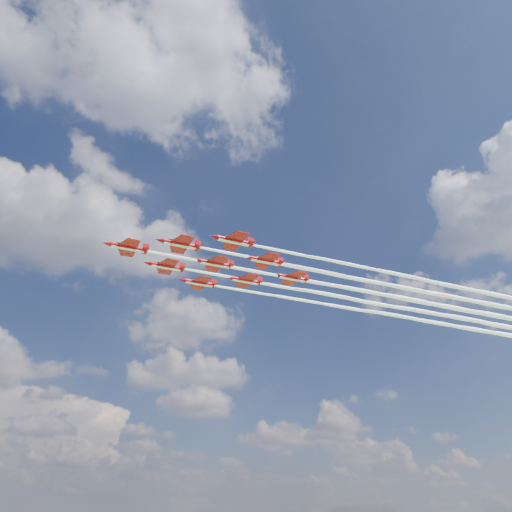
{
  "coord_description": "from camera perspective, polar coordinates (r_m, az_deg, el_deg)",
  "views": [
    {
      "loc": [
        -20.03,
        -112.28,
        20.02
      ],
      "look_at": [
        12.0,
        -2.97,
        78.22
      ],
      "focal_mm": 35.0,
      "sensor_mm": 36.0,
      "label": 1
    }
  ],
  "objects": [
    {
      "name": "jet_row4_starb",
      "position": [
        172.14,
        20.9,
        -6.41
      ],
      "size": [
        145.6,
        23.0,
        2.73
      ],
      "rotation": [
        0.0,
        0.0,
        0.12
      ],
      "color": "#A20912"
    },
    {
      "name": "jet_row2_port",
      "position": [
        149.03,
        18.07,
        -3.77
      ],
      "size": [
        145.6,
        23.0,
        2.73
      ],
      "rotation": [
        0.0,
        0.0,
        0.12
      ],
      "color": "#A20912"
    },
    {
      "name": "jet_row4_port",
      "position": [
        163.75,
        23.94,
        -4.82
      ],
      "size": [
        145.6,
        23.0,
        2.73
      ],
      "rotation": [
        0.0,
        0.0,
        0.12
      ],
      "color": "#A20912"
    },
    {
      "name": "jet_row2_starb",
      "position": [
        158.2,
        15.06,
        -5.54
      ],
      "size": [
        145.6,
        23.0,
        2.73
      ],
      "rotation": [
        0.0,
        0.0,
        0.12
      ],
      "color": "#A20912"
    },
    {
      "name": "jet_row3_starb",
      "position": [
        169.55,
        16.7,
        -6.76
      ],
      "size": [
        145.6,
        23.0,
        2.73
      ],
      "rotation": [
        0.0,
        0.0,
        0.12
      ],
      "color": "#A20912"
    },
    {
      "name": "jet_row3_port",
      "position": [
        152.03,
        22.78,
        -3.42
      ],
      "size": [
        145.6,
        23.0,
        2.73
      ],
      "rotation": [
        0.0,
        0.0,
        0.12
      ],
      "color": "#A20912"
    },
    {
      "name": "jet_lead",
      "position": [
        147.09,
        13.19,
        -4.11
      ],
      "size": [
        145.6,
        23.0,
        2.73
      ],
      "rotation": [
        0.0,
        0.0,
        0.12
      ],
      "color": "#A20912"
    },
    {
      "name": "jet_tail",
      "position": [
        175.62,
        24.95,
        -6.04
      ],
      "size": [
        145.6,
        23.0,
        2.73
      ],
      "rotation": [
        0.0,
        0.0,
        0.12
      ],
      "color": "#A20912"
    },
    {
      "name": "jet_row3_centre",
      "position": [
        160.49,
        19.58,
        -5.19
      ],
      "size": [
        145.6,
        23.0,
        2.73
      ],
      "rotation": [
        0.0,
        0.0,
        0.12
      ],
      "color": "#A20912"
    }
  ]
}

